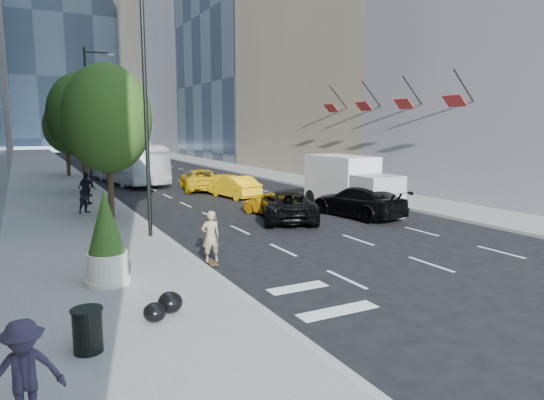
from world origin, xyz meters
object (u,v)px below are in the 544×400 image
city_bus (126,162)px  planter_shrub (106,239)px  box_truck (350,183)px  trash_can (88,331)px  skateboarder (211,240)px  black_sedan_mercedes (358,201)px  black_sedan_lincoln (287,205)px

city_bus → planter_shrub: 27.40m
box_truck → trash_can: box_truck is taller
box_truck → skateboarder: bearing=-148.4°
skateboarder → black_sedan_mercedes: skateboarder is taller
black_sedan_lincoln → city_bus: city_bus is taller
city_bus → box_truck: size_ratio=1.95×
black_sedan_mercedes → planter_shrub: 14.42m
black_sedan_lincoln → city_bus: size_ratio=0.44×
city_bus → trash_can: city_bus is taller
black_sedan_lincoln → black_sedan_mercedes: bearing=-169.6°
skateboarder → black_sedan_mercedes: (9.80, 4.85, -0.08)m
black_sedan_mercedes → planter_shrub: size_ratio=2.02×
box_truck → planter_shrub: bearing=-152.5°
box_truck → trash_can: (-15.08, -11.76, -0.93)m
black_sedan_lincoln → trash_can: (-10.59, -10.79, -0.17)m
black_sedan_mercedes → planter_shrub: bearing=14.9°
black_sedan_mercedes → city_bus: city_bus is taller
black_sedan_mercedes → city_bus: 22.46m
trash_can → black_sedan_mercedes: bearing=34.9°
city_bus → black_sedan_mercedes: bearing=-77.6°
trash_can → box_truck: bearing=37.9°
black_sedan_lincoln → black_sedan_mercedes: size_ratio=0.99×
black_sedan_mercedes → box_truck: size_ratio=0.87×
black_sedan_mercedes → city_bus: size_ratio=0.45×
trash_can → planter_shrub: (1.05, 4.27, 0.86)m
black_sedan_lincoln → planter_shrub: 11.57m
box_truck → trash_can: 19.15m
city_bus → box_truck: city_bus is taller
black_sedan_mercedes → box_truck: bearing=-122.2°
skateboarder → black_sedan_mercedes: size_ratio=0.32×
black_sedan_mercedes → trash_can: black_sedan_mercedes is taller
black_sedan_lincoln → planter_shrub: bearing=57.4°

